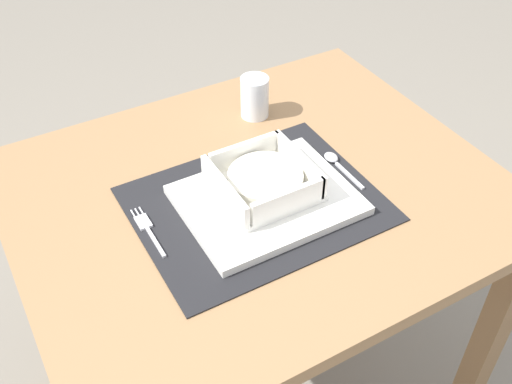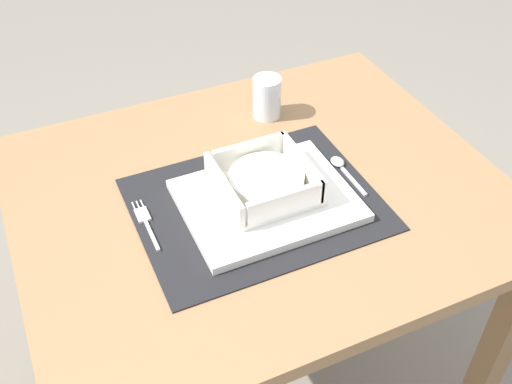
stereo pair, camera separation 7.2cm
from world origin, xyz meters
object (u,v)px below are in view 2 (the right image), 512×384
at_px(dining_table, 259,229).
at_px(bread_knife, 325,185).
at_px(fork, 145,221).
at_px(butter_knife, 342,187).
at_px(drinking_glass, 267,99).
at_px(porridge_bowl, 264,182).
at_px(spoon, 341,166).

height_order(dining_table, bread_knife, bread_knife).
distance_m(fork, butter_knife, 0.36).
bearing_deg(fork, drinking_glass, 36.88).
distance_m(butter_knife, bread_knife, 0.03).
distance_m(dining_table, porridge_bowl, 0.15).
bearing_deg(dining_table, bread_knife, -23.90).
distance_m(spoon, drinking_glass, 0.23).
relative_size(fork, butter_knife, 0.97).
bearing_deg(butter_knife, spoon, 62.18).
distance_m(porridge_bowl, butter_knife, 0.15).
height_order(dining_table, fork, fork).
xyz_separation_m(spoon, butter_knife, (-0.03, -0.05, -0.00)).
relative_size(fork, bread_knife, 0.99).
distance_m(fork, bread_knife, 0.33).
height_order(spoon, drinking_glass, drinking_glass).
distance_m(butter_knife, drinking_glass, 0.28).
bearing_deg(porridge_bowl, spoon, 5.04).
height_order(porridge_bowl, bread_knife, porridge_bowl).
relative_size(dining_table, fork, 6.72).
bearing_deg(porridge_bowl, dining_table, 80.39).
distance_m(dining_table, fork, 0.25).
height_order(bread_knife, drinking_glass, drinking_glass).
relative_size(porridge_bowl, drinking_glass, 1.82).
bearing_deg(dining_table, drinking_glass, 61.62).
bearing_deg(butter_knife, porridge_bowl, 167.30).
xyz_separation_m(spoon, bread_knife, (-0.05, -0.04, -0.00)).
relative_size(porridge_bowl, butter_knife, 1.20).
distance_m(bread_knife, drinking_glass, 0.26).
bearing_deg(butter_knife, bread_knife, 149.72).
bearing_deg(fork, bread_knife, -3.93).
bearing_deg(bread_knife, spoon, 34.81).
distance_m(spoon, bread_knife, 0.06).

